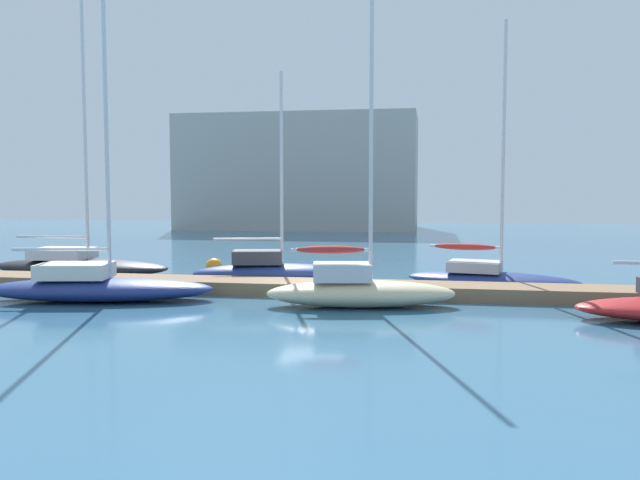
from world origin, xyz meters
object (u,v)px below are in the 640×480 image
sailboat_0 (78,264)px  sailboat_3 (358,288)px  sailboat_1 (96,285)px  mooring_buoy_orange (214,266)px  harbor_building_distant (300,173)px  sailboat_2 (272,270)px  sailboat_4 (489,276)px

sailboat_0 → sailboat_3: bearing=-23.1°
sailboat_0 → sailboat_1: (4.59, -6.59, 0.02)m
mooring_buoy_orange → harbor_building_distant: 39.87m
mooring_buoy_orange → sailboat_2: bearing=-36.1°
harbor_building_distant → sailboat_4: bearing=-68.2°
sailboat_1 → sailboat_4: (14.67, 5.82, -0.08)m
sailboat_0 → harbor_building_distant: 41.24m
sailboat_0 → sailboat_3: size_ratio=1.28×
sailboat_0 → harbor_building_distant: size_ratio=0.55×
sailboat_1 → mooring_buoy_orange: sailboat_1 is taller
sailboat_3 → mooring_buoy_orange: 11.03m
mooring_buoy_orange → harbor_building_distant: bearing=95.4°
sailboat_1 → sailboat_4: 15.78m
sailboat_4 → harbor_building_distant: 45.08m
mooring_buoy_orange → harbor_building_distant: harbor_building_distant is taller
sailboat_4 → mooring_buoy_orange: bearing=-177.6°
sailboat_3 → sailboat_0: bearing=147.1°
sailboat_3 → harbor_building_distant: 48.67m
sailboat_3 → sailboat_1: bearing=172.9°
sailboat_0 → sailboat_2: size_ratio=1.50×
sailboat_1 → harbor_building_distant: bearing=81.6°
sailboat_4 → sailboat_3: bearing=-120.2°
sailboat_3 → harbor_building_distant: (-11.63, 46.95, 5.39)m
sailboat_1 → sailboat_3: 9.73m
sailboat_1 → sailboat_3: sailboat_1 is taller
sailboat_1 → sailboat_4: size_ratio=1.12×
sailboat_0 → sailboat_2: bearing=-6.2°
sailboat_1 → sailboat_4: sailboat_1 is taller
harbor_building_distant → mooring_buoy_orange: bearing=-84.6°
sailboat_1 → sailboat_2: sailboat_1 is taller
sailboat_2 → sailboat_0: bearing=161.8°
sailboat_0 → sailboat_2: sailboat_0 is taller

